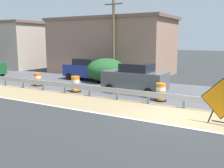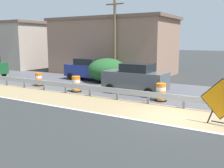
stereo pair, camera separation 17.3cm
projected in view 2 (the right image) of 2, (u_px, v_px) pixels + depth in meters
name	position (u px, v px, depth m)	size (l,w,h in m)	color
ground_plane	(173.00, 118.00, 12.38)	(160.00, 160.00, 0.00)	#2B2D2D
median_dirt_strip	(176.00, 115.00, 12.79)	(3.36, 120.00, 0.01)	#8E7A56
far_lane_asphalt	(202.00, 95.00, 17.35)	(7.40, 120.00, 0.00)	#4C4C51
curb_near_edge	(164.00, 125.00, 11.28)	(0.20, 120.00, 0.11)	#ADADA8
warning_sign_diamond	(221.00, 101.00, 11.14)	(0.26, 1.78, 2.04)	black
traffic_barrel_nearest	(161.00, 93.00, 15.68)	(0.71, 0.71, 1.06)	orange
traffic_barrel_close	(76.00, 85.00, 18.48)	(0.72, 0.72, 1.09)	orange
traffic_barrel_mid	(39.00, 80.00, 20.90)	(0.65, 0.65, 1.01)	orange
car_trailing_near_lane	(90.00, 69.00, 23.81)	(2.09, 4.52, 1.93)	navy
car_lead_far_lane	(135.00, 78.00, 17.93)	(2.13, 4.31, 2.03)	#4C5156
roadside_shop_near	(112.00, 46.00, 28.43)	(6.61, 13.13, 5.85)	#93705B
roadside_shop_far	(16.00, 45.00, 35.84)	(7.84, 10.71, 5.79)	#AD9E8E
utility_pole_near	(115.00, 38.00, 24.21)	(0.24, 1.80, 7.21)	brown
bush_roadside	(107.00, 70.00, 22.73)	(3.32, 3.32, 2.02)	#1E4C23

